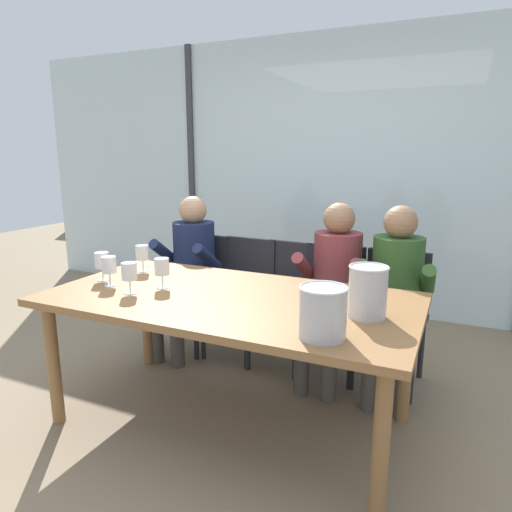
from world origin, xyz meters
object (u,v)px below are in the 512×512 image
chair_left_of_center (244,287)px  ice_bucket_primary (368,291)px  chair_near_curtain (198,281)px  chair_center (288,294)px  person_navy_polo (189,264)px  dining_table (229,309)px  person_olive_shirt (395,288)px  chair_right_of_center (332,299)px  wine_glass_center_pour (102,261)px  wine_glass_spare_empty (142,254)px  wine_glass_near_bucket (162,268)px  wine_glass_by_left_taster (109,266)px  chair_near_window_right (393,307)px  person_maroon_top (333,281)px  ice_bucket_secondary (323,311)px  wine_glass_by_right_taster (129,272)px

chair_left_of_center → ice_bucket_primary: bearing=-36.7°
chair_near_curtain → chair_center: (0.77, -0.01, 0.00)m
chair_near_curtain → person_navy_polo: bearing=-80.6°
dining_table → person_olive_shirt: (0.77, 0.79, 0.00)m
chair_near_curtain → chair_right_of_center: bearing=6.0°
person_olive_shirt → wine_glass_center_pour: person_olive_shirt is taller
chair_near_curtain → wine_glass_spare_empty: wine_glass_spare_empty is taller
dining_table → wine_glass_near_bucket: size_ratio=11.47×
chair_right_of_center → wine_glass_by_left_taster: size_ratio=5.02×
person_olive_shirt → dining_table: bearing=-137.7°
chair_left_of_center → chair_center: same height
chair_near_window_right → wine_glass_center_pour: bearing=-145.1°
chair_left_of_center → wine_glass_near_bucket: wine_glass_near_bucket is taller
dining_table → person_navy_polo: person_navy_polo is taller
chair_right_of_center → wine_glass_center_pour: 1.56m
ice_bucket_primary → person_olive_shirt: bearing=88.2°
person_olive_shirt → ice_bucket_primary: person_olive_shirt is taller
chair_right_of_center → person_navy_polo: 1.11m
person_maroon_top → wine_glass_near_bucket: bearing=-131.8°
chair_right_of_center → person_maroon_top: (0.04, -0.13, 0.17)m
person_navy_polo → wine_glass_near_bucket: bearing=-66.8°
chair_near_window_right → chair_left_of_center: bearing=-176.1°
chair_center → person_olive_shirt: bearing=-5.4°
wine_glass_spare_empty → ice_bucket_secondary: bearing=-22.6°
person_maroon_top → ice_bucket_primary: size_ratio=4.82×
chair_center → chair_right_of_center: same height
chair_near_curtain → wine_glass_spare_empty: size_ratio=5.02×
chair_left_of_center → ice_bucket_secondary: 1.63m
person_navy_polo → wine_glass_by_right_taster: 1.02m
chair_near_curtain → person_olive_shirt: (1.54, -0.13, 0.17)m
chair_near_curtain → person_olive_shirt: 1.55m
ice_bucket_secondary → wine_glass_by_left_taster: size_ratio=1.27×
chair_near_window_right → person_maroon_top: (-0.37, -0.14, 0.17)m
ice_bucket_primary → ice_bucket_secondary: (-0.12, -0.33, -0.01)m
dining_table → person_navy_polo: size_ratio=1.67×
chair_near_curtain → wine_glass_by_left_taster: (0.05, -1.04, 0.36)m
person_navy_polo → person_maroon_top: bearing=0.2°
chair_near_window_right → wine_glass_by_left_taster: size_ratio=5.02×
dining_table → wine_glass_by_right_taster: 0.58m
dining_table → chair_right_of_center: 0.99m
wine_glass_by_right_taster → wine_glass_center_pour: bearing=156.2°
ice_bucket_primary → dining_table: bearing=178.9°
chair_center → chair_near_curtain: bearing=-177.0°
wine_glass_center_pour → ice_bucket_secondary: bearing=-11.6°
person_navy_polo → ice_bucket_secondary: person_navy_polo is taller
chair_near_curtain → chair_right_of_center: 1.10m
chair_center → person_navy_polo: 0.79m
chair_near_curtain → wine_glass_spare_empty: (0.01, -0.69, 0.36)m
chair_near_window_right → wine_glass_spare_empty: bearing=-151.7°
wine_glass_by_right_taster → dining_table: bearing=19.7°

